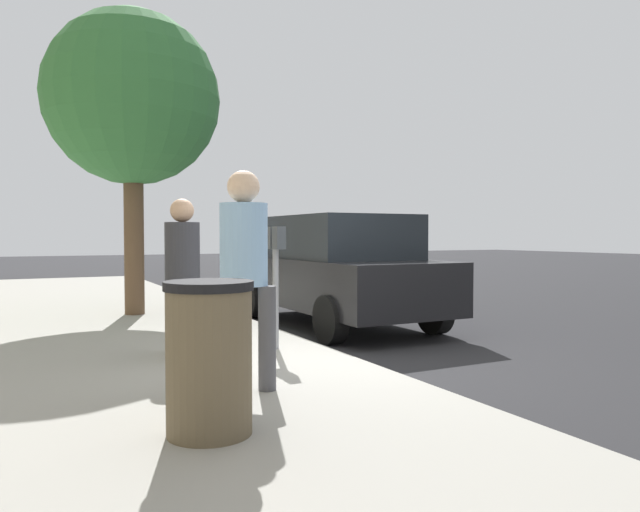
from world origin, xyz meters
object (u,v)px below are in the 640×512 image
at_px(parking_meter, 276,261).
at_px(pedestrian_at_meter, 182,265).
at_px(street_tree, 133,100).
at_px(pedestrian_bystander, 244,259).
at_px(trash_bin, 209,357).
at_px(parked_sedan_near, 338,270).

relative_size(parking_meter, pedestrian_at_meter, 0.83).
relative_size(parking_meter, street_tree, 0.28).
bearing_deg(pedestrian_bystander, trash_bin, -173.78).
height_order(pedestrian_at_meter, trash_bin, pedestrian_at_meter).
distance_m(pedestrian_at_meter, street_tree, 4.58).
xyz_separation_m(pedestrian_bystander, parked_sedan_near, (3.61, -2.86, -0.36)).
xyz_separation_m(parking_meter, street_tree, (3.83, 0.95, 2.52)).
bearing_deg(trash_bin, parked_sedan_near, -36.92).
bearing_deg(parked_sedan_near, trash_bin, 143.08).
bearing_deg(parking_meter, pedestrian_bystander, 149.01).
height_order(pedestrian_bystander, trash_bin, pedestrian_bystander).
xyz_separation_m(pedestrian_at_meter, street_tree, (3.81, -0.12, 2.54)).
distance_m(pedestrian_at_meter, parked_sedan_near, 3.63).
height_order(parked_sedan_near, street_tree, street_tree).
distance_m(parked_sedan_near, street_tree, 4.39).
bearing_deg(parked_sedan_near, pedestrian_bystander, 141.59).
xyz_separation_m(pedestrian_at_meter, trash_bin, (-2.56, 0.45, -0.48)).
relative_size(parked_sedan_near, street_tree, 0.89).
distance_m(parking_meter, parked_sedan_near, 2.84).
bearing_deg(parking_meter, trash_bin, 149.05).
bearing_deg(street_tree, parking_meter, -166.11).
bearing_deg(parking_meter, parked_sedan_near, -43.14).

